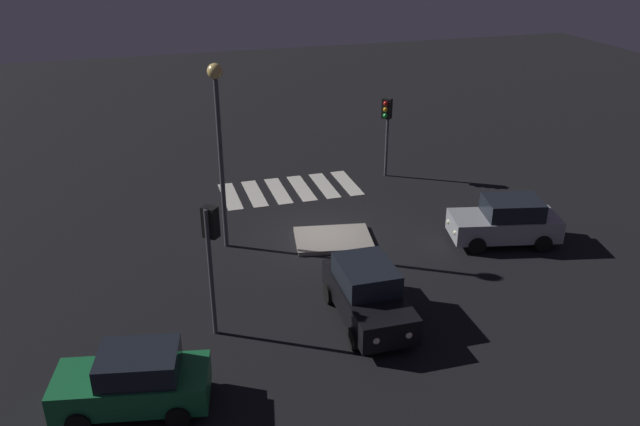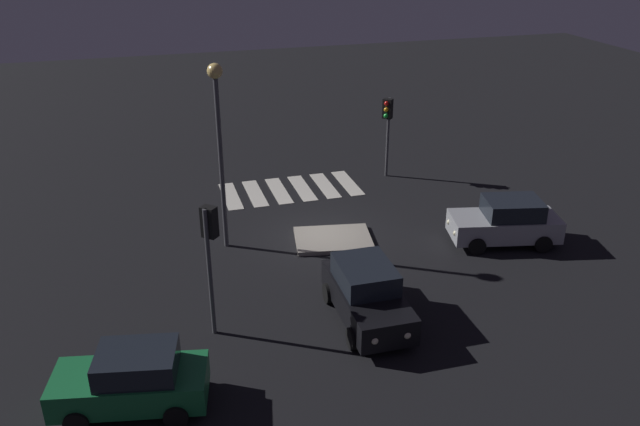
# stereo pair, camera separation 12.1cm
# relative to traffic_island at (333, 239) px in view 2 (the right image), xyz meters

# --- Properties ---
(ground_plane) EXTENTS (80.00, 80.00, 0.00)m
(ground_plane) POSITION_rel_traffic_island_xyz_m (0.35, -0.68, -0.09)
(ground_plane) COLOR black
(traffic_island) EXTENTS (3.37, 2.75, 0.18)m
(traffic_island) POSITION_rel_traffic_island_xyz_m (0.00, 0.00, 0.00)
(traffic_island) COLOR gray
(traffic_island) RESTS_ON ground
(car_silver) EXTENTS (4.51, 2.69, 1.86)m
(car_silver) POSITION_rel_traffic_island_xyz_m (-6.54, 2.00, 0.82)
(car_silver) COLOR #9EA0A5
(car_silver) RESTS_ON ground
(car_black) EXTENTS (2.12, 4.40, 1.90)m
(car_black) POSITION_rel_traffic_island_xyz_m (0.61, 5.51, 0.84)
(car_black) COLOR black
(car_black) RESTS_ON ground
(car_green) EXTENTS (4.26, 2.49, 1.76)m
(car_green) POSITION_rel_traffic_island_xyz_m (7.94, 7.68, 0.78)
(car_green) COLOR #196B38
(car_green) RESTS_ON ground
(traffic_light_south) EXTENTS (0.54, 0.53, 3.99)m
(traffic_light_south) POSITION_rel_traffic_island_xyz_m (-4.59, -6.00, 2.94)
(traffic_light_south) COLOR #47474C
(traffic_light_south) RESTS_ON ground
(traffic_light_north) EXTENTS (0.54, 0.53, 4.27)m
(traffic_light_north) POSITION_rel_traffic_island_xyz_m (5.35, 4.80, 3.15)
(traffic_light_north) COLOR #47474C
(traffic_light_north) RESTS_ON ground
(street_lamp) EXTENTS (0.56, 0.56, 7.23)m
(street_lamp) POSITION_rel_traffic_island_xyz_m (4.17, -0.83, 4.88)
(street_lamp) COLOR #47474C
(street_lamp) RESTS_ON ground
(crosswalk_near) EXTENTS (6.45, 3.20, 0.02)m
(crosswalk_near) POSITION_rel_traffic_island_xyz_m (0.35, -5.69, -0.08)
(crosswalk_near) COLOR silver
(crosswalk_near) RESTS_ON ground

